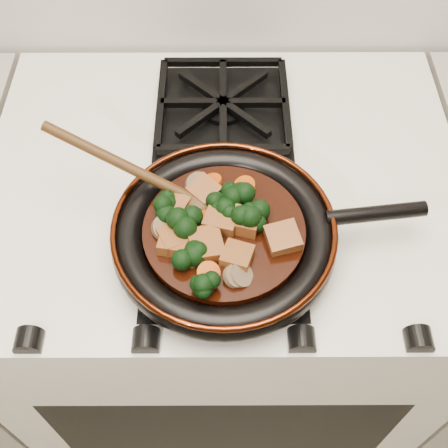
{
  "coord_description": "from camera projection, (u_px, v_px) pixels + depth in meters",
  "views": [
    {
      "loc": [
        -0.0,
        1.12,
        1.58
      ],
      "look_at": [
        0.0,
        1.55,
        0.97
      ],
      "focal_mm": 45.0,
      "sensor_mm": 36.0,
      "label": 1
    }
  ],
  "objects": [
    {
      "name": "stove",
      "position": [
        224.0,
        305.0,
        1.25
      ],
      "size": [
        0.76,
        0.6,
        0.9
      ],
      "primitive_type": "cube",
      "color": "white",
      "rests_on": "ground"
    },
    {
      "name": "burner_grate_front",
      "position": [
        224.0,
        245.0,
        0.79
      ],
      "size": [
        0.23,
        0.23,
        0.03
      ],
      "primitive_type": null,
      "color": "black",
      "rests_on": "stove"
    },
    {
      "name": "burner_grate_back",
      "position": [
        223.0,
        106.0,
        0.95
      ],
      "size": [
        0.23,
        0.23,
        0.03
      ],
      "primitive_type": null,
      "color": "black",
      "rests_on": "stove"
    },
    {
      "name": "skillet",
      "position": [
        226.0,
        235.0,
        0.77
      ],
      "size": [
        0.43,
        0.31,
        0.05
      ],
      "rotation": [
        0.0,
        0.0,
        0.12
      ],
      "color": "black",
      "rests_on": "burner_grate_front"
    },
    {
      "name": "braising_sauce",
      "position": [
        224.0,
        233.0,
        0.76
      ],
      "size": [
        0.22,
        0.22,
        0.02
      ],
      "primitive_type": "cylinder",
      "color": "black",
      "rests_on": "skillet"
    },
    {
      "name": "tofu_cube_0",
      "position": [
        205.0,
        246.0,
        0.73
      ],
      "size": [
        0.05,
        0.06,
        0.03
      ],
      "primitive_type": "cube",
      "rotation": [
        0.02,
        0.1,
        0.22
      ],
      "color": "brown",
      "rests_on": "braising_sauce"
    },
    {
      "name": "tofu_cube_1",
      "position": [
        283.0,
        239.0,
        0.73
      ],
      "size": [
        0.05,
        0.05,
        0.03
      ],
      "primitive_type": "cube",
      "rotation": [
        0.1,
        -0.08,
        0.25
      ],
      "color": "brown",
      "rests_on": "braising_sauce"
    },
    {
      "name": "tofu_cube_2",
      "position": [
        222.0,
        219.0,
        0.75
      ],
      "size": [
        0.06,
        0.05,
        0.03
      ],
      "primitive_type": "cube",
      "rotation": [
        -0.04,
        -0.03,
        1.27
      ],
      "color": "brown",
      "rests_on": "braising_sauce"
    },
    {
      "name": "tofu_cube_3",
      "position": [
        244.0,
        222.0,
        0.75
      ],
      "size": [
        0.05,
        0.05,
        0.03
      ],
      "primitive_type": "cube",
      "rotation": [
        0.08,
        -0.01,
        2.89
      ],
      "color": "brown",
      "rests_on": "braising_sauce"
    },
    {
      "name": "tofu_cube_4",
      "position": [
        173.0,
        207.0,
        0.77
      ],
      "size": [
        0.05,
        0.05,
        0.02
      ],
      "primitive_type": "cube",
      "rotation": [
        -0.06,
        -0.07,
        2.68
      ],
      "color": "brown",
      "rests_on": "braising_sauce"
    },
    {
      "name": "tofu_cube_5",
      "position": [
        174.0,
        243.0,
        0.73
      ],
      "size": [
        0.04,
        0.04,
        0.02
      ],
      "primitive_type": "cube",
      "rotation": [
        0.04,
        -0.01,
        2.96
      ],
      "color": "brown",
      "rests_on": "braising_sauce"
    },
    {
      "name": "tofu_cube_6",
      "position": [
        204.0,
        191.0,
        0.78
      ],
      "size": [
        0.05,
        0.05,
        0.03
      ],
      "primitive_type": "cube",
      "rotation": [
        -0.11,
        -0.09,
        2.39
      ],
      "color": "brown",
      "rests_on": "braising_sauce"
    },
    {
      "name": "tofu_cube_7",
      "position": [
        174.0,
        239.0,
        0.73
      ],
      "size": [
        0.05,
        0.05,
        0.03
      ],
      "primitive_type": "cube",
      "rotation": [
        0.08,
        0.04,
        2.03
      ],
      "color": "brown",
      "rests_on": "braising_sauce"
    },
    {
      "name": "tofu_cube_8",
      "position": [
        237.0,
        257.0,
        0.72
      ],
      "size": [
        0.05,
        0.05,
        0.02
      ],
      "primitive_type": "cube",
      "rotation": [
        0.08,
        0.01,
        2.82
      ],
      "color": "brown",
      "rests_on": "braising_sauce"
    },
    {
      "name": "broccoli_floret_0",
      "position": [
        183.0,
        226.0,
        0.74
      ],
      "size": [
        0.08,
        0.08,
        0.06
      ],
      "primitive_type": null,
      "rotation": [
        0.02,
        0.03,
        2.62
      ],
      "color": "black",
      "rests_on": "braising_sauce"
    },
    {
      "name": "broccoli_floret_1",
      "position": [
        251.0,
        218.0,
        0.75
      ],
      "size": [
        0.08,
        0.08,
        0.08
      ],
      "primitive_type": null,
      "rotation": [
        0.22,
        0.25,
        2.86
      ],
      "color": "black",
      "rests_on": "braising_sauce"
    },
    {
      "name": "broccoli_floret_2",
      "position": [
        221.0,
        209.0,
        0.76
      ],
      "size": [
        0.09,
        0.08,
        0.07
      ],
      "primitive_type": null,
      "rotation": [
        0.22,
        0.23,
        0.47
      ],
      "color": "black",
      "rests_on": "braising_sauce"
    },
    {
      "name": "broccoli_floret_3",
      "position": [
        207.0,
        284.0,
        0.69
      ],
      "size": [
        0.07,
        0.07,
        0.07
      ],
      "primitive_type": null,
      "rotation": [
        -0.17,
        -0.24,
        1.39
      ],
      "color": "black",
      "rests_on": "braising_sauce"
    },
    {
      "name": "broccoli_floret_4",
      "position": [
        232.0,
        199.0,
        0.77
      ],
      "size": [
        0.09,
        0.08,
        0.07
      ],
      "primitive_type": null,
      "rotation": [
        -0.19,
        -0.2,
        0.99
      ],
      "color": "black",
      "rests_on": "braising_sauce"
    },
    {
      "name": "broccoli_floret_5",
      "position": [
        163.0,
        208.0,
        0.76
      ],
      "size": [
        0.07,
        0.07,
        0.06
      ],
      "primitive_type": null,
      "rotation": [
        -0.22,
        0.1,
        0.15
      ],
      "color": "black",
      "rests_on": "braising_sauce"
    },
    {
      "name": "broccoli_floret_6",
      "position": [
        236.0,
        196.0,
        0.77
      ],
      "size": [
        0.07,
        0.06,
        0.06
      ],
      "primitive_type": null,
      "rotation": [
        0.18,
        0.02,
        1.45
      ],
      "color": "black",
      "rests_on": "braising_sauce"
    },
    {
      "name": "broccoli_floret_7",
      "position": [
        192.0,
        261.0,
        0.71
      ],
      "size": [
        0.08,
        0.08,
        0.06
      ],
      "primitive_type": null,
      "rotation": [
        -0.04,
        0.07,
        2.72
      ],
      "color": "black",
      "rests_on": "braising_sauce"
    },
    {
      "name": "carrot_coin_0",
      "position": [
        212.0,
        181.0,
        0.79
      ],
      "size": [
        0.03,
        0.03,
        0.02
      ],
      "primitive_type": "cylinder",
      "rotation": [
        -0.17,
        -0.23,
        0.0
      ],
      "color": "#BE4105",
      "rests_on": "braising_sauce"
    },
    {
      "name": "carrot_coin_1",
      "position": [
        208.0,
        273.0,
        0.71
      ],
      "size": [
        0.03,
        0.03,
        0.02
      ],
      "primitive_type": "cylinder",
      "rotation": [
        0.33,
        0.21,
        0.0
      ],
      "color": "#BE4105",
      "rests_on": "braising_sauce"
    },
    {
      "name": "carrot_coin_2",
      "position": [
        245.0,
        186.0,
        0.79
      ],
      "size": [
        0.03,
        0.03,
        0.02
      ],
      "primitive_type": "cylinder",
      "rotation": [
        0.14,
        -0.23,
        0.0
      ],
      "color": "#BE4105",
      "rests_on": "braising_sauce"
    },
    {
      "name": "carrot_coin_3",
      "position": [
        203.0,
        220.0,
        0.76
      ],
      "size": [
        0.03,
        0.03,
        0.02
      ],
      "primitive_type": "cylinder",
      "rotation": [
        -0.0,
        -0.32,
        0.0
      ],
      "color": "#BE4105",
      "rests_on": "braising_sauce"
    },
    {
      "name": "mushroom_slice_0",
      "position": [
        235.0,
        276.0,
        0.7
      ],
      "size": [
        0.04,
        0.04,
        0.02
      ],
      "primitive_type": "cylinder",
      "rotation": [
        0.6,
        0.0,
        1.26
      ],
      "color": "brown",
      "rests_on": "braising_sauce"
    },
    {
      "name": "mushroom_slice_1",
      "position": [
        165.0,
        228.0,
        0.75
      ],
      "size": [
        0.05,
        0.05,
        0.02
      ],
      "primitive_type": "cylinder",
      "rotation": [
        0.48,
        0.0,
        1.05
      ],
      "color": "brown",
      "rests_on": "braising_sauce"
    },
    {
      "name": "mushroom_slice_2",
      "position": [
        241.0,
        275.0,
        0.7
      ],
      "size": [
        0.04,
        0.04,
        0.03
      ],
      "primitive_type": "cylinder",
      "rotation": [
        0.65,
        0.0,
        1.22
      ],
      "color": "brown",
      "rests_on": "braising_sauce"
    },
    {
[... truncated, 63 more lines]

